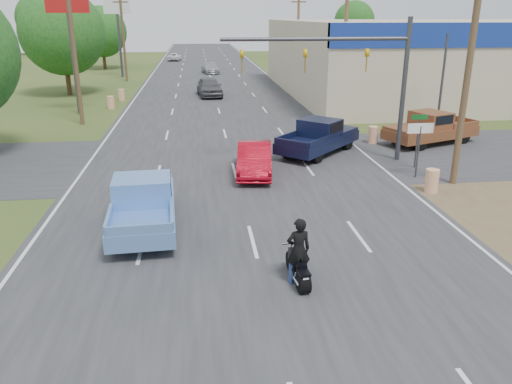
{
  "coord_description": "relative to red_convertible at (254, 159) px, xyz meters",
  "views": [
    {
      "loc": [
        -1.63,
        -6.85,
        7.04
      ],
      "look_at": [
        0.25,
        9.23,
        1.3
      ],
      "focal_mm": 35.0,
      "sensor_mm": 36.0,
      "label": 1
    }
  ],
  "objects": [
    {
      "name": "cross_road",
      "position": [
        -0.9,
        2.63,
        -0.72
      ],
      "size": [
        120.0,
        10.0,
        0.02
      ],
      "primitive_type": "cube",
      "color": "#2D2D30",
      "rests_on": "ground"
    },
    {
      "name": "pole_sign_left_far",
      "position": [
        -11.4,
        40.63,
        6.44
      ],
      "size": [
        3.0,
        0.35,
        9.2
      ],
      "color": "#3F3F44",
      "rests_on": "ground"
    },
    {
      "name": "distant_car_white",
      "position": [
        -5.97,
        63.22,
        -0.13
      ],
      "size": [
        2.39,
        4.49,
        1.2
      ],
      "primitive_type": "imported",
      "rotation": [
        0.0,
        0.0,
        3.05
      ],
      "color": "white",
      "rests_on": "ground"
    },
    {
      "name": "blue_pickup",
      "position": [
        -4.55,
        -5.63,
        0.2
      ],
      "size": [
        2.41,
        5.6,
        1.82
      ],
      "rotation": [
        0.0,
        0.0,
        0.05
      ],
      "color": "black",
      "rests_on": "ground"
    },
    {
      "name": "navy_pickup",
      "position": [
        3.92,
        3.43,
        0.2
      ],
      "size": [
        5.35,
        5.51,
        1.84
      ],
      "rotation": [
        0.0,
        0.0,
        -0.75
      ],
      "color": "black",
      "rests_on": "ground"
    },
    {
      "name": "motorcycle",
      "position": [
        0.05,
        -10.22,
        -0.3
      ],
      "size": [
        0.58,
        1.88,
        0.95
      ],
      "rotation": [
        0.0,
        0.0,
        0.1
      ],
      "color": "black",
      "rests_on": "ground"
    },
    {
      "name": "main_road",
      "position": [
        -0.9,
        24.63,
        -0.72
      ],
      "size": [
        15.0,
        180.0,
        0.02
      ],
      "primitive_type": "cube",
      "color": "#2D2D30",
      "rests_on": "ground"
    },
    {
      "name": "distant_car_silver",
      "position": [
        -0.71,
        43.67,
        -0.06
      ],
      "size": [
        2.46,
        4.78,
        1.33
      ],
      "primitive_type": "imported",
      "rotation": [
        0.0,
        0.0,
        0.14
      ],
      "color": "#A7A7AB",
      "rests_on": "ground"
    },
    {
      "name": "barrel_3",
      "position": [
        -9.1,
        22.63,
        -0.23
      ],
      "size": [
        0.56,
        0.56,
        1.0
      ],
      "primitive_type": "cylinder",
      "color": "orange",
      "rests_on": "ground"
    },
    {
      "name": "barrel_1",
      "position": [
        7.5,
        5.13,
        -0.23
      ],
      "size": [
        0.56,
        0.56,
        1.0
      ],
      "primitive_type": "cylinder",
      "color": "orange",
      "rests_on": "ground"
    },
    {
      "name": "utility_pole_1",
      "position": [
        8.6,
        -2.37,
        4.59
      ],
      "size": [
        2.0,
        0.28,
        10.0
      ],
      "color": "#4C3823",
      "rests_on": "ground"
    },
    {
      "name": "signal_mast",
      "position": [
        4.92,
        1.63,
        4.08
      ],
      "size": [
        9.12,
        0.4,
        7.0
      ],
      "color": "#3F3F44",
      "rests_on": "ground"
    },
    {
      "name": "distant_car_grey",
      "position": [
        -1.4,
        24.21,
        0.13
      ],
      "size": [
        2.49,
        5.19,
        1.71
      ],
      "primitive_type": "imported",
      "rotation": [
        0.0,
        0.0,
        0.1
      ],
      "color": "#4C4C51",
      "rests_on": "ground"
    },
    {
      "name": "utility_pole_6",
      "position": [
        -10.4,
        36.63,
        4.59
      ],
      "size": [
        2.0,
        0.28,
        10.0
      ],
      "color": "#4C3823",
      "rests_on": "ground"
    },
    {
      "name": "pole_sign_left_near",
      "position": [
        -11.4,
        16.63,
        6.44
      ],
      "size": [
        3.0,
        0.35,
        9.2
      ],
      "color": "#3F3F44",
      "rests_on": "ground"
    },
    {
      "name": "tree_5",
      "position": [
        29.1,
        79.63,
        5.16
      ],
      "size": [
        7.98,
        7.98,
        9.88
      ],
      "color": "#422D19",
      "rests_on": "ground"
    },
    {
      "name": "utility_pole_2",
      "position": [
        8.6,
        15.63,
        4.59
      ],
      "size": [
        2.0,
        0.28,
        10.0
      ],
      "color": "#4C3823",
      "rests_on": "ground"
    },
    {
      "name": "street_name_sign",
      "position": [
        7.9,
        0.13,
        0.88
      ],
      "size": [
        0.8,
        0.08,
        2.61
      ],
      "color": "#3F3F44",
      "rests_on": "ground"
    },
    {
      "name": "tree_1",
      "position": [
        -14.4,
        26.63,
        4.85
      ],
      "size": [
        7.56,
        7.56,
        9.36
      ],
      "color": "#422D19",
      "rests_on": "ground"
    },
    {
      "name": "utility_pole_5",
      "position": [
        -10.4,
        12.63,
        4.59
      ],
      "size": [
        2.0,
        0.28,
        10.0
      ],
      "color": "#4C3823",
      "rests_on": "ground"
    },
    {
      "name": "rider",
      "position": [
        0.04,
        -10.18,
        0.2
      ],
      "size": [
        0.71,
        0.51,
        1.84
      ],
      "primitive_type": "imported",
      "rotation": [
        0.0,
        0.0,
        3.24
      ],
      "color": "black",
      "rests_on": "ground"
    },
    {
      "name": "red_convertible",
      "position": [
        0.0,
        0.0,
        0.0
      ],
      "size": [
        2.05,
        4.56,
        1.45
      ],
      "primitive_type": "imported",
      "rotation": [
        0.0,
        0.0,
        -0.12
      ],
      "color": "#A80718",
      "rests_on": "ground"
    },
    {
      "name": "barrel_0",
      "position": [
        7.1,
        -3.37,
        -0.23
      ],
      "size": [
        0.56,
        0.56,
        1.0
      ],
      "primitive_type": "cylinder",
      "color": "orange",
      "rests_on": "ground"
    },
    {
      "name": "utility_pole_3",
      "position": [
        8.6,
        33.63,
        4.59
      ],
      "size": [
        2.0,
        0.28,
        10.0
      ],
      "color": "#4C3823",
      "rests_on": "ground"
    },
    {
      "name": "tree_2",
      "position": [
        -15.1,
        50.63,
        4.23
      ],
      "size": [
        6.72,
        6.72,
        8.32
      ],
      "color": "#422D19",
      "rests_on": "ground"
    },
    {
      "name": "barrel_2",
      "position": [
        -9.4,
        18.63,
        -0.23
      ],
      "size": [
        0.56,
        0.56,
        1.0
      ],
      "primitive_type": "cylinder",
      "color": "orange",
      "rests_on": "ground"
    },
    {
      "name": "brown_pickup",
      "position": [
        10.65,
        4.65,
        0.22
      ],
      "size": [
        6.03,
        4.08,
        1.87
      ],
      "rotation": [
        0.0,
        0.0,
        1.95
      ],
      "color": "black",
      "rests_on": "ground"
    },
    {
      "name": "lane_sign",
      "position": [
        7.3,
        -1.37,
        1.18
      ],
      "size": [
        1.2,
        0.08,
        2.52
      ],
      "color": "#3F3F44",
      "rests_on": "ground"
    },
    {
      "name": "tree_6",
      "position": [
        -30.9,
        79.63,
        5.78
      ],
      "size": [
        8.82,
        8.82,
        10.92
      ],
      "color": "#422D19",
      "rests_on": "ground"
    }
  ]
}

